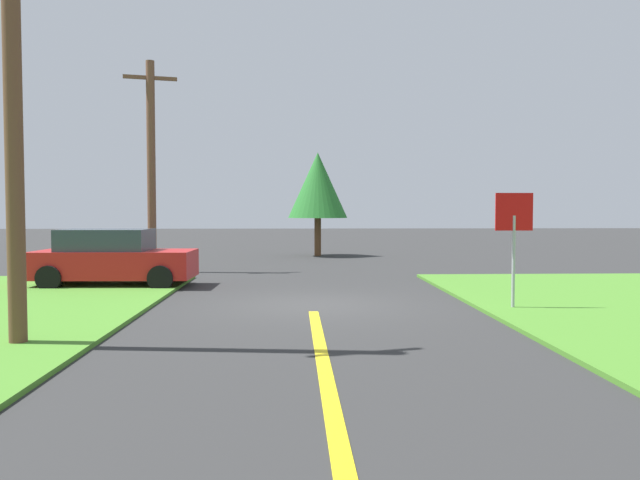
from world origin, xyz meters
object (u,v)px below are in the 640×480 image
at_px(oak_tree_left, 318,186).
at_px(parked_car_near_building, 113,258).
at_px(utility_pole_mid, 151,164).
at_px(stop_sign, 514,227).
at_px(utility_pole_near, 12,40).

bearing_deg(oak_tree_left, parked_car_near_building, -117.62).
xyz_separation_m(parked_car_near_building, utility_pole_mid, (0.16, 4.26, 2.95)).
distance_m(parked_car_near_building, utility_pole_mid, 5.18).
distance_m(stop_sign, parked_car_near_building, 10.86).
relative_size(stop_sign, utility_pole_mid, 0.35).
xyz_separation_m(stop_sign, parked_car_near_building, (-9.75, 4.69, -0.98)).
relative_size(utility_pole_near, oak_tree_left, 1.92).
relative_size(parked_car_near_building, utility_pole_mid, 0.61).
distance_m(utility_pole_near, utility_pole_mid, 12.27).
bearing_deg(parked_car_near_building, utility_pole_mid, 89.45).
height_order(stop_sign, utility_pole_mid, utility_pole_mid).
bearing_deg(stop_sign, oak_tree_left, -77.30).
relative_size(parked_car_near_building, oak_tree_left, 0.91).
bearing_deg(parked_car_near_building, oak_tree_left, 64.04).
xyz_separation_m(stop_sign, utility_pole_mid, (-9.59, 8.95, 1.97)).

